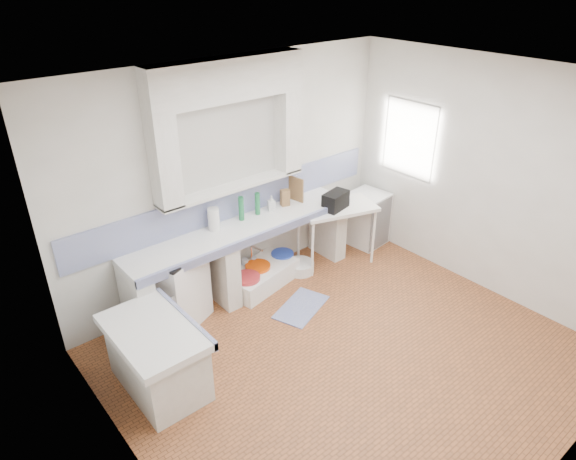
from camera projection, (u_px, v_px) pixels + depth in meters
floor at (349, 357)px, 5.32m from camera, size 4.50×4.50×0.00m
ceiling at (369, 86)px, 4.00m from camera, size 4.50×4.50×0.00m
wall_back at (234, 177)px, 6.01m from camera, size 4.50×0.00×4.50m
wall_left at (126, 346)px, 3.38m from camera, size 0.00×4.50×4.50m
wall_right at (490, 180)px, 5.93m from camera, size 0.00×4.50×4.50m
alcove_mass at (227, 79)px, 5.31m from camera, size 1.90×0.25×0.45m
window_frame at (418, 137)px, 6.75m from camera, size 0.35×0.86×1.06m
lace_valance at (414, 110)px, 6.49m from camera, size 0.01×0.84×0.24m
counter_slab at (244, 229)px, 6.00m from camera, size 3.00×0.60×0.08m
counter_lip at (258, 238)px, 5.81m from camera, size 3.00×0.04×0.10m
counter_pier_left at (139, 305)px, 5.42m from camera, size 0.20×0.55×0.82m
counter_pier_mid at (221, 271)px, 6.02m from camera, size 0.20×0.55×0.82m
counter_pier_right at (327, 227)px, 7.01m from camera, size 0.20×0.55×0.82m
peninsula_top at (153, 332)px, 4.65m from camera, size 0.70×1.10×0.08m
peninsula_base at (158, 361)px, 4.82m from camera, size 0.60×1.00×0.62m
peninsula_lip at (185, 318)px, 4.84m from camera, size 0.04×1.10×0.10m
backsplash at (236, 201)px, 6.14m from camera, size 4.27×0.03×0.40m
stove at (174, 288)px, 5.68m from camera, size 0.78×0.77×0.85m
sink at (261, 277)px, 6.45m from camera, size 1.03×0.69×0.23m
side_table at (336, 234)px, 6.82m from camera, size 1.12×0.84×0.04m
fridge at (367, 218)px, 7.30m from camera, size 0.55×0.55×0.77m
bucket_red at (247, 286)px, 6.19m from camera, size 0.41×0.41×0.30m
bucket_orange at (258, 275)px, 6.43m from camera, size 0.35×0.35×0.30m
bucket_blue at (282, 262)px, 6.72m from camera, size 0.37×0.37×0.28m
basin_white at (300, 267)px, 6.74m from camera, size 0.47×0.47×0.14m
water_bottle_a at (245, 270)px, 6.48m from camera, size 0.10×0.10×0.34m
water_bottle_b at (254, 267)px, 6.57m from camera, size 0.10×0.10×0.31m
black_bag at (336, 201)px, 6.51m from camera, size 0.40×0.28×0.23m
green_bottle_a at (241, 209)px, 6.06m from camera, size 0.08×0.08×0.30m
green_bottle_b at (257, 204)px, 6.20m from camera, size 0.07×0.07×0.29m
knife_block at (285, 198)px, 6.44m from camera, size 0.13×0.11×0.21m
cutting_board at (296, 189)px, 6.55m from camera, size 0.06×0.24×0.32m
paper_towel at (214, 219)px, 5.85m from camera, size 0.14×0.14×0.27m
soap_bottle at (271, 203)px, 6.33m from camera, size 0.11×0.11×0.19m
rug at (301, 307)px, 6.06m from camera, size 0.82×0.63×0.01m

